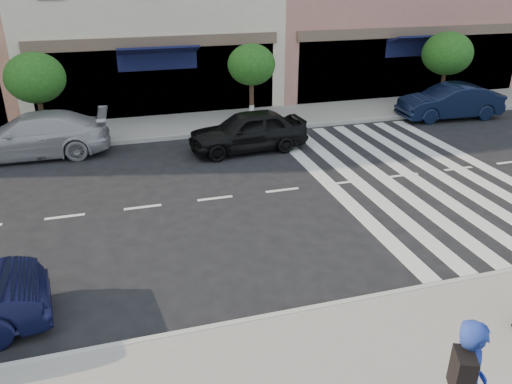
% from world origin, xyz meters
% --- Properties ---
extents(ground, '(120.00, 120.00, 0.00)m').
position_xyz_m(ground, '(0.00, 0.00, 0.00)').
color(ground, black).
rests_on(ground, ground).
extents(sidewalk_far, '(60.00, 3.00, 0.15)m').
position_xyz_m(sidewalk_far, '(0.00, 11.00, 0.07)').
color(sidewalk_far, gray).
rests_on(sidewalk_far, ground).
extents(street_tree_wb, '(2.10, 2.10, 3.06)m').
position_xyz_m(street_tree_wb, '(-5.00, 10.80, 2.31)').
color(street_tree_wb, '#473323').
rests_on(street_tree_wb, sidewalk_far).
extents(street_tree_c, '(1.90, 1.90, 3.04)m').
position_xyz_m(street_tree_c, '(3.00, 10.80, 2.36)').
color(street_tree_c, '#473323').
rests_on(street_tree_c, sidewalk_far).
extents(street_tree_ea, '(2.20, 2.20, 3.19)m').
position_xyz_m(street_tree_ea, '(12.00, 10.80, 2.39)').
color(street_tree_ea, '#473323').
rests_on(street_tree_ea, sidewalk_far).
extents(car_far_left, '(5.11, 2.26, 1.46)m').
position_xyz_m(car_far_left, '(-5.18, 9.10, 0.73)').
color(car_far_left, '#AAA9AF').
rests_on(car_far_left, ground).
extents(car_far_mid, '(4.24, 1.95, 1.41)m').
position_xyz_m(car_far_mid, '(1.96, 7.62, 0.70)').
color(car_far_mid, black).
rests_on(car_far_mid, ground).
extents(car_far_right, '(4.42, 1.82, 1.42)m').
position_xyz_m(car_far_right, '(11.23, 9.10, 0.71)').
color(car_far_right, black).
rests_on(car_far_right, ground).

